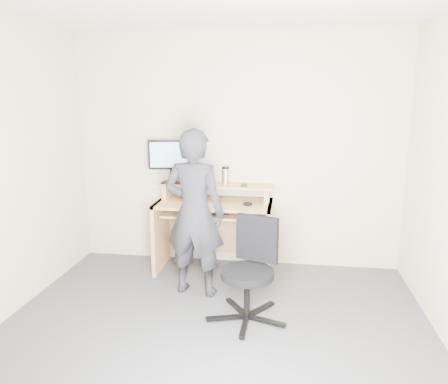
% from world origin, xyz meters
% --- Properties ---
extents(ground, '(3.50, 3.50, 0.00)m').
position_xyz_m(ground, '(0.00, 0.00, 0.00)').
color(ground, '#48484D').
rests_on(ground, ground).
extents(back_wall, '(3.50, 0.02, 2.50)m').
position_xyz_m(back_wall, '(0.00, 1.75, 1.25)').
color(back_wall, beige).
rests_on(back_wall, ground).
extents(desk, '(1.20, 0.60, 0.91)m').
position_xyz_m(desk, '(-0.20, 1.53, 0.55)').
color(desk, tan).
rests_on(desk, ground).
extents(monitor, '(0.49, 0.14, 0.47)m').
position_xyz_m(monitor, '(-0.68, 1.59, 1.19)').
color(monitor, black).
rests_on(monitor, desk).
extents(external_drive, '(0.10, 0.14, 0.20)m').
position_xyz_m(external_drive, '(-0.33, 1.61, 1.01)').
color(external_drive, black).
rests_on(external_drive, desk).
extents(travel_mug, '(0.08, 0.08, 0.17)m').
position_xyz_m(travel_mug, '(-0.10, 1.61, 0.99)').
color(travel_mug, silver).
rests_on(travel_mug, desk).
extents(smartphone, '(0.07, 0.13, 0.01)m').
position_xyz_m(smartphone, '(0.10, 1.57, 0.92)').
color(smartphone, black).
rests_on(smartphone, desk).
extents(charger, '(0.05, 0.04, 0.03)m').
position_xyz_m(charger, '(-0.35, 1.50, 0.93)').
color(charger, black).
rests_on(charger, desk).
extents(headphones, '(0.17, 0.17, 0.06)m').
position_xyz_m(headphones, '(-0.36, 1.64, 0.92)').
color(headphones, silver).
rests_on(headphones, desk).
extents(keyboard, '(0.49, 0.29, 0.03)m').
position_xyz_m(keyboard, '(-0.26, 1.36, 0.67)').
color(keyboard, black).
rests_on(keyboard, desk).
extents(mouse, '(0.11, 0.08, 0.04)m').
position_xyz_m(mouse, '(0.16, 1.35, 0.77)').
color(mouse, black).
rests_on(mouse, desk).
extents(office_chair, '(0.66, 0.63, 0.83)m').
position_xyz_m(office_chair, '(0.27, 0.49, 0.45)').
color(office_chair, black).
rests_on(office_chair, ground).
extents(person, '(0.61, 0.45, 1.56)m').
position_xyz_m(person, '(-0.29, 0.89, 0.78)').
color(person, black).
rests_on(person, ground).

